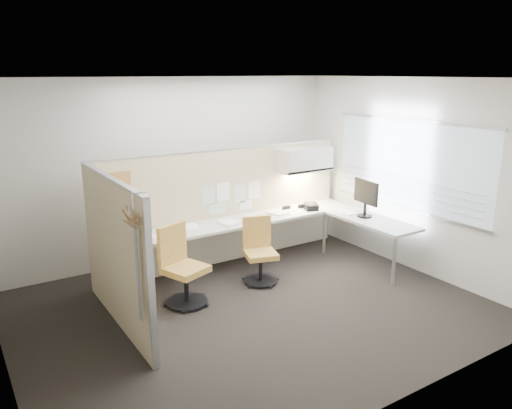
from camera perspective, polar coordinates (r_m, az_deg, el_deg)
floor at (r=6.38m, az=-0.57°, el=-11.82°), size 5.50×4.50×0.01m
ceiling at (r=5.70m, az=-0.65°, el=14.30°), size 5.50×4.50×0.01m
wall_back at (r=7.84m, az=-9.44°, el=3.93°), size 5.50×0.02×2.80m
wall_front at (r=4.24m, az=15.91°, el=-5.91°), size 5.50×0.02×2.80m
wall_right at (r=7.68m, az=17.06°, el=3.25°), size 0.02×4.50×2.80m
window_pane at (r=7.63m, az=17.03°, el=4.33°), size 0.01×2.80×1.30m
partition_back at (r=7.62m, az=-3.52°, el=-0.25°), size 4.10×0.06×1.75m
partition_left at (r=5.89m, az=-15.78°, el=-5.44°), size 0.06×2.20×1.75m
desk at (r=7.50m, az=0.84°, el=-2.65°), size 4.00×2.07×0.73m
overhead_bin at (r=8.05m, az=5.59°, el=5.15°), size 0.90×0.36×0.38m
task_light_strip at (r=8.09m, az=5.55°, el=3.69°), size 0.60×0.06×0.02m
pinned_papers at (r=7.59m, az=-2.88°, el=0.93°), size 1.01×0.00×0.47m
poster at (r=6.85m, az=-15.20°, el=2.20°), size 0.28×0.00×0.35m
chair_left at (r=6.41m, az=-8.52°, el=-7.21°), size 0.60×0.62×1.01m
chair_right at (r=7.00m, az=0.38°, el=-5.53°), size 0.53×0.54×0.90m
monitor at (r=7.69m, az=12.42°, el=0.94°), size 0.22×0.53×0.56m
phone at (r=8.01m, az=6.29°, el=-0.25°), size 0.26×0.25×0.12m
stapler at (r=8.03m, az=3.48°, el=-0.35°), size 0.14×0.04×0.05m
tape_dispenser at (r=8.11m, az=5.21°, el=-0.19°), size 0.11×0.08×0.06m
coat_hook at (r=4.85m, az=-13.86°, el=-2.80°), size 0.18×0.42×1.27m
paper_stack_0 at (r=6.80m, az=-12.74°, el=-3.64°), size 0.29×0.35×0.03m
paper_stack_1 at (r=7.13m, az=-7.53°, el=-2.57°), size 0.29×0.34×0.02m
paper_stack_2 at (r=7.26m, az=-3.18°, el=-2.08°), size 0.27×0.33×0.03m
paper_stack_3 at (r=7.50m, az=-0.44°, el=-1.58°), size 0.24×0.31×0.01m
paper_stack_4 at (r=7.78m, az=2.51°, el=-0.94°), size 0.28×0.34×0.02m
paper_stack_5 at (r=7.92m, az=10.23°, el=-0.90°), size 0.28×0.33×0.02m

